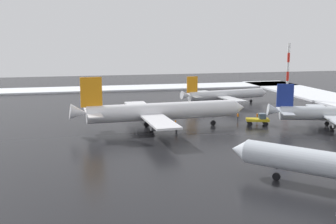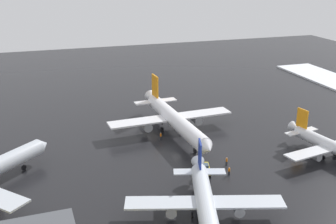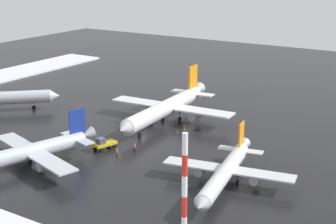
{
  "view_description": "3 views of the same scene",
  "coord_description": "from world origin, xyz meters",
  "px_view_note": "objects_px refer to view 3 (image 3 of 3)",
  "views": [
    {
      "loc": [
        -79.02,
        23.54,
        18.32
      ],
      "look_at": [
        -2.09,
        5.97,
        4.01
      ],
      "focal_mm": 45.0,
      "sensor_mm": 36.0,
      "label": 1
    },
    {
      "loc": [
        -27.66,
        -78.72,
        37.2
      ],
      "look_at": [
        0.34,
        8.16,
        5.03
      ],
      "focal_mm": 45.0,
      "sensor_mm": 36.0,
      "label": 2
    },
    {
      "loc": [
        60.52,
        -86.47,
        35.9
      ],
      "look_at": [
        4.72,
        2.36,
        4.2
      ],
      "focal_mm": 55.0,
      "sensor_mm": 36.0,
      "label": 3
    }
  ],
  "objects_px": {
    "airplane_parked_portside": "(24,153)",
    "ground_crew_near_tug": "(146,118)",
    "antenna_mast": "(184,196)",
    "ground_crew_by_nose_gear": "(135,147)",
    "ground_crew_beside_wing": "(117,152)",
    "traffic_cone_wingtip_side": "(178,132)",
    "traffic_cone_near_nose": "(184,126)",
    "traffic_cone_mid_line": "(185,128)",
    "pushback_tug": "(104,143)",
    "airplane_distant_tail": "(167,108)",
    "airplane_parked_starboard": "(225,172)"
  },
  "relations": [
    {
      "from": "pushback_tug",
      "to": "traffic_cone_near_nose",
      "type": "bearing_deg",
      "value": -179.91
    },
    {
      "from": "traffic_cone_near_nose",
      "to": "ground_crew_by_nose_gear",
      "type": "bearing_deg",
      "value": -90.99
    },
    {
      "from": "antenna_mast",
      "to": "traffic_cone_mid_line",
      "type": "height_order",
      "value": "antenna_mast"
    },
    {
      "from": "airplane_distant_tail",
      "to": "airplane_parked_portside",
      "type": "relative_size",
      "value": 1.24
    },
    {
      "from": "airplane_parked_starboard",
      "to": "pushback_tug",
      "type": "bearing_deg",
      "value": -105.68
    },
    {
      "from": "ground_crew_near_tug",
      "to": "ground_crew_beside_wing",
      "type": "relative_size",
      "value": 1.0
    },
    {
      "from": "airplane_parked_starboard",
      "to": "airplane_parked_portside",
      "type": "height_order",
      "value": "airplane_parked_portside"
    },
    {
      "from": "ground_crew_beside_wing",
      "to": "traffic_cone_wingtip_side",
      "type": "height_order",
      "value": "ground_crew_beside_wing"
    },
    {
      "from": "airplane_parked_starboard",
      "to": "traffic_cone_wingtip_side",
      "type": "xyz_separation_m",
      "value": [
        -20.36,
        18.76,
        -2.35
      ]
    },
    {
      "from": "airplane_distant_tail",
      "to": "traffic_cone_near_nose",
      "type": "relative_size",
      "value": 65.62
    },
    {
      "from": "ground_crew_by_nose_gear",
      "to": "antenna_mast",
      "type": "relative_size",
      "value": 0.11
    },
    {
      "from": "pushback_tug",
      "to": "traffic_cone_mid_line",
      "type": "relative_size",
      "value": 9.16
    },
    {
      "from": "ground_crew_by_nose_gear",
      "to": "ground_crew_beside_wing",
      "type": "distance_m",
      "value": 4.17
    },
    {
      "from": "airplane_parked_portside",
      "to": "antenna_mast",
      "type": "distance_m",
      "value": 39.06
    },
    {
      "from": "airplane_distant_tail",
      "to": "airplane_parked_starboard",
      "type": "height_order",
      "value": "airplane_distant_tail"
    },
    {
      "from": "ground_crew_by_nose_gear",
      "to": "traffic_cone_mid_line",
      "type": "xyz_separation_m",
      "value": [
        1.43,
        16.53,
        -0.7
      ]
    },
    {
      "from": "traffic_cone_near_nose",
      "to": "traffic_cone_mid_line",
      "type": "distance_m",
      "value": 1.97
    },
    {
      "from": "ground_crew_near_tug",
      "to": "antenna_mast",
      "type": "xyz_separation_m",
      "value": [
        34.67,
        -41.92,
        7.16
      ]
    },
    {
      "from": "airplane_parked_portside",
      "to": "ground_crew_by_nose_gear",
      "type": "xyz_separation_m",
      "value": [
        11.57,
        17.01,
        -1.94
      ]
    },
    {
      "from": "ground_crew_near_tug",
      "to": "ground_crew_beside_wing",
      "type": "bearing_deg",
      "value": -30.97
    },
    {
      "from": "ground_crew_near_tug",
      "to": "airplane_parked_starboard",
      "type": "bearing_deg",
      "value": 4.43
    },
    {
      "from": "ground_crew_near_tug",
      "to": "airplane_parked_portside",
      "type": "bearing_deg",
      "value": -55.94
    },
    {
      "from": "airplane_parked_portside",
      "to": "traffic_cone_near_nose",
      "type": "relative_size",
      "value": 52.87
    },
    {
      "from": "ground_crew_by_nose_gear",
      "to": "airplane_parked_portside",
      "type": "bearing_deg",
      "value": 160.13
    },
    {
      "from": "pushback_tug",
      "to": "ground_crew_beside_wing",
      "type": "height_order",
      "value": "pushback_tug"
    },
    {
      "from": "pushback_tug",
      "to": "airplane_distant_tail",
      "type": "bearing_deg",
      "value": -166.81
    },
    {
      "from": "pushback_tug",
      "to": "traffic_cone_wingtip_side",
      "type": "distance_m",
      "value": 17.59
    },
    {
      "from": "airplane_distant_tail",
      "to": "traffic_cone_wingtip_side",
      "type": "height_order",
      "value": "airplane_distant_tail"
    },
    {
      "from": "airplane_parked_starboard",
      "to": "ground_crew_beside_wing",
      "type": "height_order",
      "value": "airplane_parked_starboard"
    },
    {
      "from": "traffic_cone_wingtip_side",
      "to": "traffic_cone_mid_line",
      "type": "bearing_deg",
      "value": 85.72
    },
    {
      "from": "ground_crew_beside_wing",
      "to": "traffic_cone_mid_line",
      "type": "height_order",
      "value": "ground_crew_beside_wing"
    },
    {
      "from": "ground_crew_near_tug",
      "to": "antenna_mast",
      "type": "distance_m",
      "value": 54.87
    },
    {
      "from": "ground_crew_beside_wing",
      "to": "traffic_cone_mid_line",
      "type": "relative_size",
      "value": 3.11
    },
    {
      "from": "airplane_distant_tail",
      "to": "antenna_mast",
      "type": "distance_m",
      "value": 54.13
    },
    {
      "from": "ground_crew_by_nose_gear",
      "to": "traffic_cone_near_nose",
      "type": "distance_m",
      "value": 18.16
    },
    {
      "from": "pushback_tug",
      "to": "antenna_mast",
      "type": "distance_m",
      "value": 40.24
    },
    {
      "from": "antenna_mast",
      "to": "ground_crew_beside_wing",
      "type": "bearing_deg",
      "value": 141.43
    },
    {
      "from": "airplane_distant_tail",
      "to": "airplane_parked_starboard",
      "type": "distance_m",
      "value": 35.11
    },
    {
      "from": "traffic_cone_near_nose",
      "to": "traffic_cone_wingtip_side",
      "type": "relative_size",
      "value": 1.0
    },
    {
      "from": "airplane_parked_portside",
      "to": "ground_crew_near_tug",
      "type": "bearing_deg",
      "value": -168.45
    },
    {
      "from": "antenna_mast",
      "to": "traffic_cone_near_nose",
      "type": "xyz_separation_m",
      "value": [
        -25.81,
        44.0,
        -7.86
      ]
    },
    {
      "from": "pushback_tug",
      "to": "antenna_mast",
      "type": "relative_size",
      "value": 0.31
    },
    {
      "from": "antenna_mast",
      "to": "traffic_cone_wingtip_side",
      "type": "height_order",
      "value": "antenna_mast"
    },
    {
      "from": "traffic_cone_wingtip_side",
      "to": "airplane_parked_starboard",
      "type": "bearing_deg",
      "value": -42.65
    },
    {
      "from": "airplane_parked_starboard",
      "to": "traffic_cone_near_nose",
      "type": "relative_size",
      "value": 48.41
    },
    {
      "from": "traffic_cone_near_nose",
      "to": "traffic_cone_mid_line",
      "type": "relative_size",
      "value": 1.0
    },
    {
      "from": "airplane_distant_tail",
      "to": "traffic_cone_near_nose",
      "type": "xyz_separation_m",
      "value": [
        4.81,
        -0.4,
        -3.27
      ]
    },
    {
      "from": "airplane_parked_portside",
      "to": "traffic_cone_mid_line",
      "type": "distance_m",
      "value": 36.07
    },
    {
      "from": "pushback_tug",
      "to": "ground_crew_beside_wing",
      "type": "relative_size",
      "value": 2.95
    },
    {
      "from": "ground_crew_beside_wing",
      "to": "antenna_mast",
      "type": "bearing_deg",
      "value": -93.84
    }
  ]
}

